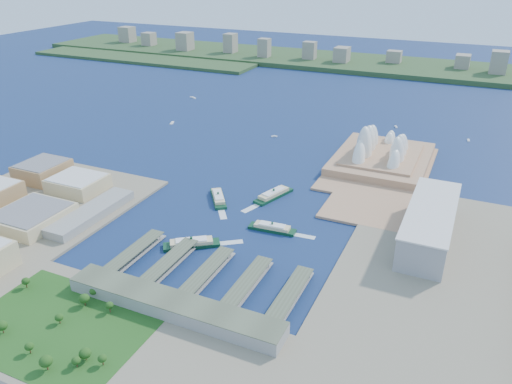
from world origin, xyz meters
The scene contains 21 objects.
ground centered at (0.00, 0.00, 0.00)m, with size 3000.00×3000.00×0.00m, color #0E1B41.
south_land centered at (0.00, -210.00, 1.50)m, with size 720.00×180.00×3.00m, color gray.
east_land centered at (240.00, -50.00, 1.50)m, with size 240.00×500.00×3.00m, color gray.
peninsula centered at (107.50, 260.00, 1.50)m, with size 135.00×220.00×3.00m, color tan.
far_shore centered at (0.00, 980.00, 6.00)m, with size 2200.00×260.00×12.00m, color #2D4926.
opera_house centered at (105.00, 280.00, 32.00)m, with size 134.00×180.00×58.00m, color white, non-canonical shape.
toaster_building centered at (195.00, 80.00, 20.50)m, with size 45.00×155.00×35.00m, color gray.
west_buildings centered at (-250.00, -70.00, 16.50)m, with size 200.00×280.00×27.00m, color #9F7A4F, non-canonical shape.
ferry_wharves centered at (14.00, -75.00, 4.65)m, with size 184.00×90.00×9.30m, color #4A533E, non-canonical shape.
terminal_building centered at (15.00, -135.00, 9.00)m, with size 200.00×28.00×12.00m, color gray.
park centered at (-60.00, -190.00, 11.00)m, with size 150.00×110.00×16.00m, color #194714, non-canonical shape.
far_skyline centered at (0.00, 960.00, 39.50)m, with size 1900.00×140.00×55.00m, color gray, non-canonical shape.
ferry_a centered at (-55.66, 74.68, 5.29)m, with size 14.24×55.92×10.57m, color #0E381F, non-canonical shape.
ferry_b centered at (4.27, 110.94, 5.72)m, with size 15.40×60.52×11.44m, color #0E381F, non-canonical shape.
ferry_c centered at (-28.59, -34.02, 5.58)m, with size 15.02×59.00×11.16m, color #0E381F, non-canonical shape.
ferry_d centered at (35.31, 32.32, 5.03)m, with size 13.54×53.18×10.05m, color #0E381F, non-canonical shape.
boat_a centered at (-281.84, 315.55, 1.53)m, with size 3.97×15.90×3.07m, color white, non-canonical shape.
boat_b centered at (-83.74, 324.22, 1.32)m, with size 3.42×9.78×2.64m, color white, non-canonical shape.
boat_c centered at (215.10, 439.52, 1.32)m, with size 3.42×11.73×2.64m, color white, non-canonical shape.
boat_d centered at (-339.71, 485.31, 1.45)m, with size 3.76×17.17×2.90m, color white, non-canonical shape.
boat_e centered at (93.12, 462.13, 1.37)m, with size 3.56×11.19×2.75m, color white, non-canonical shape.
Camera 1 is at (219.29, -414.31, 276.81)m, focal length 35.00 mm.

